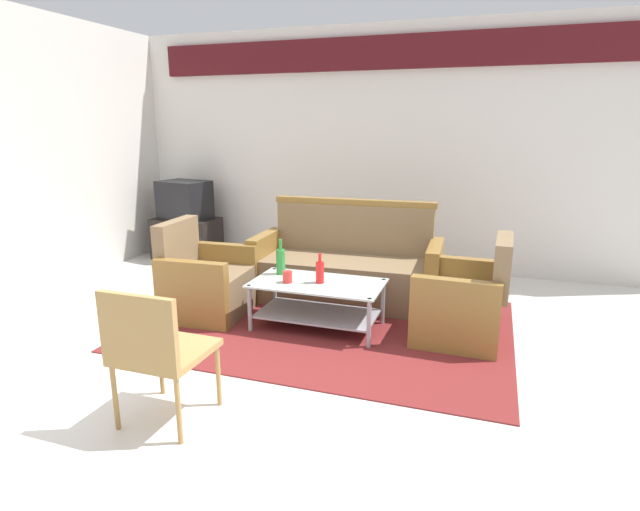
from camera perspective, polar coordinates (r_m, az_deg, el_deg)
ground_plane at (r=3.65m, az=-2.52°, el=-13.28°), size 14.00×14.00×0.00m
wall_back at (r=6.17m, az=7.87°, el=12.32°), size 6.52×0.19×2.80m
rug at (r=4.47m, az=0.71°, el=-7.74°), size 3.08×2.20×0.01m
couch at (r=5.01m, az=3.05°, el=-1.52°), size 1.82×0.80×0.96m
armchair_left at (r=4.76m, az=-12.63°, el=-3.11°), size 0.74×0.80×0.85m
armchair_right at (r=4.28m, az=15.71°, el=-5.31°), size 0.72×0.78×0.85m
coffee_table at (r=4.32m, az=-0.28°, el=-4.77°), size 1.10×0.60×0.40m
bottle_green at (r=4.49m, az=-4.42°, el=-0.61°), size 0.08×0.08×0.32m
bottle_red at (r=4.24m, az=-0.01°, el=-1.83°), size 0.07×0.07×0.26m
cup at (r=4.27m, az=-3.67°, el=-2.40°), size 0.08×0.08×0.10m
tv_stand at (r=6.83m, az=-14.66°, el=1.89°), size 0.80×0.50×0.52m
television at (r=6.74m, az=-14.91°, el=6.04°), size 0.68×0.55×0.48m
wicker_chair at (r=3.04m, az=-17.98°, el=-9.63°), size 0.48×0.48×0.84m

